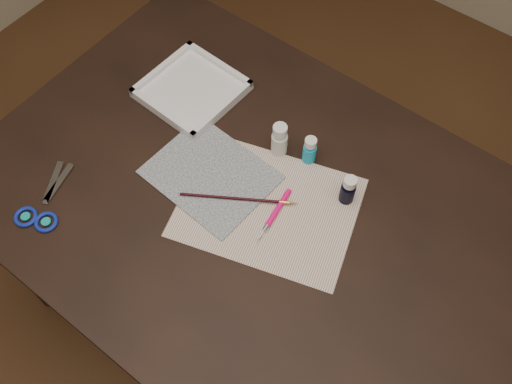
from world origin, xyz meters
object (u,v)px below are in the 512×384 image
Objects in this scene: canvas at (210,175)px; paint_bottle_navy at (348,190)px; scissors at (45,195)px; paint_bottle_white at (279,139)px; paper at (268,207)px; paint_bottle_cyan at (310,150)px; palette_tray at (192,89)px.

paint_bottle_navy is at bearing 25.81° from canvas.
paint_bottle_white is at bearing -68.42° from scissors.
paper is at bearing -62.75° from paint_bottle_white.
paint_bottle_cyan is at bearing -72.14° from scissors.
palette_tray is at bearing 177.56° from paint_bottle_white.
palette_tray reaches higher than scissors.
canvas is 0.18m from paint_bottle_white.
canvas is 3.53× the size of paint_bottle_cyan.
canvas is (-0.16, -0.01, 0.00)m from paper.
paint_bottle_navy is (0.20, -0.01, -0.01)m from paint_bottle_white.
scissors is at bearing -133.09° from paint_bottle_cyan.
paint_bottle_navy is at bearing 44.49° from paper.
paint_bottle_white reaches higher than palette_tray.
paint_bottle_white reaches higher than scissors.
paint_bottle_navy reaches higher than paint_bottle_cyan.
paint_bottle_cyan reaches higher than scissors.
paint_bottle_cyan is at bearing 90.69° from paper.
scissors is at bearing -143.24° from paint_bottle_navy.
paper is at bearing -23.16° from palette_tray.
scissors is 0.44m from palette_tray.
paint_bottle_cyan is at bearing 18.14° from paint_bottle_white.
palette_tray is (-0.20, 0.17, 0.01)m from canvas.
paper is 0.16m from paint_bottle_white.
paper is 0.18m from paint_bottle_navy.
scissors is (-0.35, -0.43, -0.04)m from paint_bottle_white.
paint_bottle_cyan is 0.38× the size of scissors.
canvas is 0.26m from palette_tray.
paper is 4.18× the size of paint_bottle_white.
paper is 0.51m from scissors.
canvas is at bearing -175.40° from paper.
paper is 0.16m from canvas.
scissors is at bearing -145.95° from paper.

